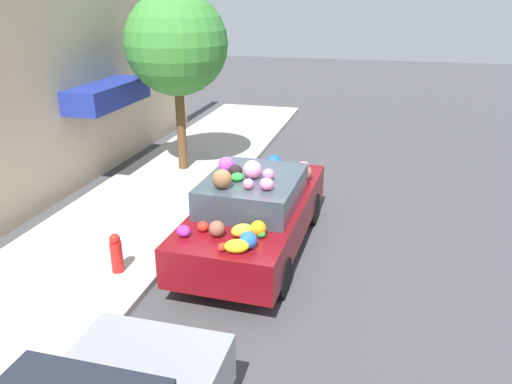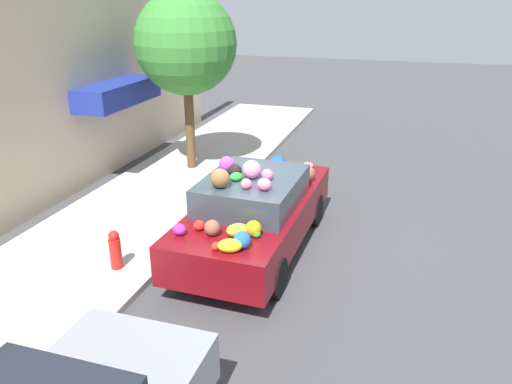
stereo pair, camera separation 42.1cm
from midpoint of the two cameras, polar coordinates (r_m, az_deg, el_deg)
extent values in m
plane|color=#424244|center=(9.60, -2.43, -6.29)|extent=(60.00, 60.00, 0.00)
cube|color=#B2ADA3|center=(10.61, -16.57, -4.01)|extent=(24.00, 3.20, 0.13)
cube|color=navy|center=(13.20, -17.38, 10.59)|extent=(2.76, 0.90, 0.55)
cylinder|color=brown|center=(13.33, -9.47, 7.51)|extent=(0.24, 0.24, 2.34)
sphere|color=#388433|center=(12.99, -10.04, 16.37)|extent=(2.55, 2.55, 2.55)
cylinder|color=red|center=(8.81, -16.96, -7.11)|extent=(0.20, 0.20, 0.55)
sphere|color=red|center=(8.65, -17.20, -5.16)|extent=(0.18, 0.18, 0.18)
cube|color=maroon|center=(9.25, -1.30, -2.82)|extent=(4.57, 1.93, 0.67)
cube|color=#333D47|center=(8.87, -1.68, 0.18)|extent=(2.08, 1.65, 0.51)
cylinder|color=black|center=(10.85, -3.29, -0.96)|extent=(0.66, 0.20, 0.66)
cylinder|color=black|center=(10.46, 5.38, -1.93)|extent=(0.66, 0.20, 0.66)
cylinder|color=black|center=(8.53, -9.54, -7.96)|extent=(0.66, 0.20, 0.66)
cylinder|color=black|center=(8.02, 1.46, -9.71)|extent=(0.66, 0.20, 0.66)
sphere|color=pink|center=(8.59, 0.00, 2.00)|extent=(0.28, 0.28, 0.20)
ellipsoid|color=yellow|center=(7.28, -3.89, -6.22)|extent=(0.33, 0.42, 0.20)
sphere|color=pink|center=(8.20, -2.35, 0.91)|extent=(0.25, 0.25, 0.18)
sphere|color=blue|center=(10.61, 0.92, 3.36)|extent=(0.46, 0.46, 0.33)
ellipsoid|color=yellow|center=(7.73, -3.16, -4.43)|extent=(0.38, 0.41, 0.21)
ellipsoid|color=pink|center=(10.81, 4.36, 3.12)|extent=(0.31, 0.30, 0.14)
ellipsoid|color=white|center=(10.61, -1.27, 2.91)|extent=(0.36, 0.37, 0.18)
ellipsoid|color=green|center=(8.57, -3.57, 1.70)|extent=(0.29, 0.29, 0.15)
ellipsoid|color=purple|center=(7.85, -9.82, -4.43)|extent=(0.28, 0.29, 0.18)
sphere|color=brown|center=(7.77, -6.06, -4.21)|extent=(0.36, 0.36, 0.25)
ellipsoid|color=pink|center=(8.15, -0.25, 0.89)|extent=(0.32, 0.32, 0.20)
sphere|color=brown|center=(8.24, -5.36, 1.48)|extent=(0.45, 0.45, 0.33)
sphere|color=purple|center=(10.03, 0.21, 2.15)|extent=(0.34, 0.34, 0.29)
sphere|color=blue|center=(7.38, -2.52, -5.53)|extent=(0.28, 0.28, 0.27)
sphere|color=black|center=(10.05, 0.96, 1.80)|extent=(0.22, 0.22, 0.17)
sphere|color=orange|center=(7.74, -1.31, -4.20)|extent=(0.27, 0.27, 0.25)
sphere|color=pink|center=(8.66, -1.81, 2.58)|extent=(0.44, 0.44, 0.32)
ellipsoid|color=green|center=(7.72, -1.06, -4.80)|extent=(0.19, 0.21, 0.13)
sphere|color=purple|center=(10.40, 0.34, 2.49)|extent=(0.22, 0.22, 0.16)
ellipsoid|color=gold|center=(10.11, 0.41, 2.09)|extent=(0.39, 0.38, 0.22)
sphere|color=black|center=(8.71, -3.75, 2.37)|extent=(0.34, 0.34, 0.24)
ellipsoid|color=red|center=(7.35, -5.53, -6.31)|extent=(0.19, 0.18, 0.13)
sphere|color=#B239C7|center=(9.00, -4.75, 3.12)|extent=(0.40, 0.40, 0.29)
ellipsoid|color=red|center=(7.97, -7.60, -3.96)|extent=(0.24, 0.25, 0.16)
sphere|color=brown|center=(10.07, 4.42, 2.20)|extent=(0.32, 0.32, 0.30)
ellipsoid|color=yellow|center=(10.32, 0.23, 2.62)|extent=(0.53, 0.51, 0.25)
camera|label=1|loc=(0.21, -91.33, -0.53)|focal=35.00mm
camera|label=2|loc=(0.21, 88.67, 0.53)|focal=35.00mm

